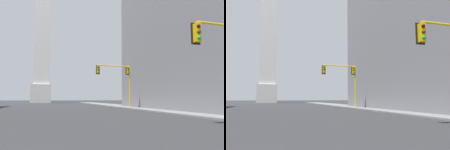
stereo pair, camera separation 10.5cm
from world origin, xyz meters
The scene contains 3 objects.
sidewalk_right centered at (16.38, 30.34, 0.07)m, with size 5.00×101.12×0.15m, color slate.
obelisk centered at (0.00, 84.26, 29.21)m, with size 7.21×7.21×61.58m.
traffic_light_mid_right centered at (12.54, 29.25, 4.96)m, with size 5.39×0.50×6.49m.
Camera 2 is at (2.40, -1.66, 1.51)m, focal length 35.00 mm.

